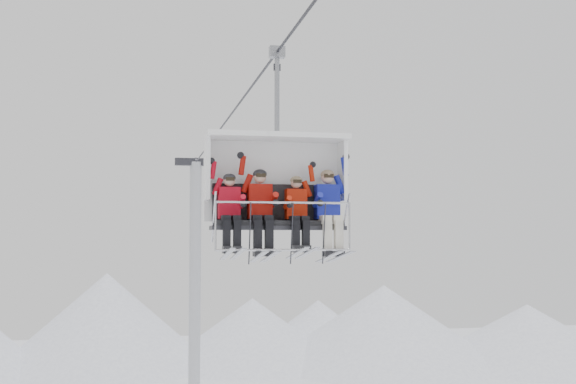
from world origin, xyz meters
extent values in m
cone|color=white|center=(-5.00, 44.00, 3.50)|extent=(16.00, 16.00, 7.00)
cone|color=white|center=(6.00, 43.00, 2.50)|extent=(14.00, 14.00, 5.00)
cone|color=white|center=(16.00, 41.00, 3.00)|extent=(18.00, 18.00, 6.00)
cone|color=white|center=(27.00, 39.00, 2.25)|extent=(16.00, 16.00, 4.50)
cone|color=white|center=(12.00, 46.00, 2.25)|extent=(12.00, 12.00, 4.50)
cylinder|color=#B1B3B8|center=(0.00, 22.00, 6.65)|extent=(0.56, 0.56, 13.30)
cube|color=#2D2D33|center=(0.00, 22.00, 13.30)|extent=(2.00, 0.35, 0.35)
cylinder|color=#2D2D33|center=(0.00, 0.00, 13.30)|extent=(0.06, 50.00, 0.06)
cube|color=black|center=(0.00, 0.97, 9.95)|extent=(2.46, 0.55, 0.10)
cube|color=black|center=(0.00, 1.23, 10.36)|extent=(2.46, 0.10, 0.72)
cube|color=#2D2D33|center=(0.00, 0.97, 9.86)|extent=(2.57, 0.60, 0.08)
cube|color=white|center=(0.00, 1.45, 10.81)|extent=(2.74, 0.10, 1.63)
cube|color=white|center=(0.00, 1.05, 11.62)|extent=(2.74, 0.90, 0.10)
cylinder|color=silver|center=(0.00, 0.42, 10.32)|extent=(2.51, 0.04, 0.04)
cylinder|color=silver|center=(0.00, 0.35, 9.45)|extent=(2.51, 0.04, 0.04)
cylinder|color=gray|center=(0.00, 1.07, 12.46)|extent=(0.10, 0.10, 1.68)
cube|color=gray|center=(0.00, 1.07, 13.30)|extent=(0.30, 0.18, 0.22)
cube|color=red|center=(-0.93, 1.01, 10.33)|extent=(0.41, 0.27, 0.60)
sphere|color=tan|center=(-0.93, 0.97, 10.76)|extent=(0.22, 0.22, 0.22)
cube|color=black|center=(-1.03, 0.57, 9.76)|extent=(0.14, 0.15, 0.48)
cube|color=black|center=(-0.84, 0.57, 9.76)|extent=(0.14, 0.15, 0.48)
cube|color=#B0B2B9|center=(-1.03, 0.47, 9.38)|extent=(0.09, 1.69, 0.26)
cube|color=#B0B2B9|center=(-0.84, 0.47, 9.38)|extent=(0.09, 1.69, 0.26)
cube|color=#A41109|center=(-0.35, 1.01, 10.36)|extent=(0.45, 0.30, 0.66)
sphere|color=tan|center=(-0.35, 0.97, 10.83)|extent=(0.25, 0.25, 0.25)
cube|color=black|center=(-0.46, 0.57, 9.73)|extent=(0.15, 0.15, 0.54)
cube|color=black|center=(-0.24, 0.57, 9.73)|extent=(0.15, 0.15, 0.54)
cube|color=#B0B2B9|center=(-0.46, 0.47, 9.32)|extent=(0.10, 1.69, 0.26)
cube|color=#B0B2B9|center=(-0.24, 0.47, 9.32)|extent=(0.10, 1.69, 0.26)
cube|color=red|center=(0.36, 1.01, 10.32)|extent=(0.40, 0.26, 0.58)
sphere|color=tan|center=(0.36, 0.97, 10.73)|extent=(0.22, 0.22, 0.22)
cube|color=black|center=(0.27, 0.57, 9.76)|extent=(0.13, 0.15, 0.47)
cube|color=black|center=(0.46, 0.57, 9.76)|extent=(0.13, 0.15, 0.47)
cube|color=#B0B2B9|center=(0.27, 0.47, 9.39)|extent=(0.09, 1.69, 0.26)
cube|color=#B0B2B9|center=(0.46, 0.47, 9.39)|extent=(0.09, 1.69, 0.26)
cube|color=#1821A3|center=(0.98, 1.01, 10.37)|extent=(0.46, 0.30, 0.67)
sphere|color=tan|center=(0.98, 0.97, 10.85)|extent=(0.25, 0.25, 0.25)
cube|color=silver|center=(0.87, 0.57, 9.73)|extent=(0.15, 0.15, 0.54)
cube|color=silver|center=(1.09, 0.57, 9.73)|extent=(0.15, 0.15, 0.54)
cube|color=#B0B2B9|center=(0.87, 0.47, 9.32)|extent=(0.10, 1.69, 0.26)
cube|color=#B0B2B9|center=(1.09, 0.47, 9.32)|extent=(0.10, 1.69, 0.26)
camera|label=1|loc=(-2.58, -12.59, 9.67)|focal=45.00mm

